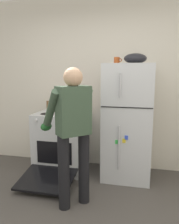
{
  "coord_description": "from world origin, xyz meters",
  "views": [
    {
      "loc": [
        0.62,
        -1.68,
        1.55
      ],
      "look_at": [
        -0.06,
        1.32,
        1.0
      ],
      "focal_mm": 36.17,
      "sensor_mm": 36.0,
      "label": 1
    }
  ],
  "objects_px": {
    "person_cook": "(72,126)",
    "pepper_mill": "(48,105)",
    "mixing_bowl": "(135,58)",
    "stove_range": "(61,142)",
    "red_pot": "(70,109)",
    "refrigerator": "(127,122)",
    "coffee_mug": "(117,61)"
  },
  "relations": [
    {
      "from": "refrigerator",
      "to": "red_pot",
      "type": "height_order",
      "value": "refrigerator"
    },
    {
      "from": "coffee_mug",
      "to": "stove_range",
      "type": "bearing_deg",
      "value": -175.39
    },
    {
      "from": "stove_range",
      "to": "red_pot",
      "type": "bearing_deg",
      "value": -11.32
    },
    {
      "from": "refrigerator",
      "to": "coffee_mug",
      "type": "relative_size",
      "value": 14.82
    },
    {
      "from": "stove_range",
      "to": "pepper_mill",
      "type": "relative_size",
      "value": 8.34
    },
    {
      "from": "stove_range",
      "to": "person_cook",
      "type": "bearing_deg",
      "value": -62.17
    },
    {
      "from": "refrigerator",
      "to": "red_pot",
      "type": "relative_size",
      "value": 4.52
    },
    {
      "from": "red_pot",
      "to": "pepper_mill",
      "type": "distance_m",
      "value": 0.52
    },
    {
      "from": "person_cook",
      "to": "coffee_mug",
      "type": "height_order",
      "value": "coffee_mug"
    },
    {
      "from": "stove_range",
      "to": "refrigerator",
      "type": "bearing_deg",
      "value": 0.99
    },
    {
      "from": "person_cook",
      "to": "pepper_mill",
      "type": "distance_m",
      "value": 1.33
    },
    {
      "from": "pepper_mill",
      "to": "stove_range",
      "type": "bearing_deg",
      "value": -36.0
    },
    {
      "from": "person_cook",
      "to": "pepper_mill",
      "type": "bearing_deg",
      "value": 124.91
    },
    {
      "from": "red_pot",
      "to": "mixing_bowl",
      "type": "height_order",
      "value": "mixing_bowl"
    },
    {
      "from": "red_pot",
      "to": "coffee_mug",
      "type": "xyz_separation_m",
      "value": [
        0.68,
        0.1,
        0.72
      ]
    },
    {
      "from": "red_pot",
      "to": "coffee_mug",
      "type": "relative_size",
      "value": 3.28
    },
    {
      "from": "person_cook",
      "to": "red_pot",
      "type": "bearing_deg",
      "value": 109.65
    },
    {
      "from": "refrigerator",
      "to": "pepper_mill",
      "type": "bearing_deg",
      "value": 171.38
    },
    {
      "from": "person_cook",
      "to": "coffee_mug",
      "type": "distance_m",
      "value": 1.27
    },
    {
      "from": "stove_range",
      "to": "mixing_bowl",
      "type": "xyz_separation_m",
      "value": [
        1.1,
        0.02,
        1.28
      ]
    },
    {
      "from": "red_pot",
      "to": "mixing_bowl",
      "type": "relative_size",
      "value": 1.18
    },
    {
      "from": "pepper_mill",
      "to": "red_pot",
      "type": "bearing_deg",
      "value": -28.52
    },
    {
      "from": "stove_range",
      "to": "coffee_mug",
      "type": "bearing_deg",
      "value": 4.61
    },
    {
      "from": "stove_range",
      "to": "person_cook",
      "type": "xyz_separation_m",
      "value": [
        0.46,
        -0.87,
        0.5
      ]
    },
    {
      "from": "refrigerator",
      "to": "stove_range",
      "type": "height_order",
      "value": "refrigerator"
    },
    {
      "from": "person_cook",
      "to": "mixing_bowl",
      "type": "relative_size",
      "value": 5.12
    },
    {
      "from": "red_pot",
      "to": "mixing_bowl",
      "type": "bearing_deg",
      "value": 3.04
    },
    {
      "from": "refrigerator",
      "to": "red_pot",
      "type": "xyz_separation_m",
      "value": [
        -0.86,
        -0.05,
        0.16
      ]
    },
    {
      "from": "mixing_bowl",
      "to": "stove_range",
      "type": "bearing_deg",
      "value": -179.06
    },
    {
      "from": "pepper_mill",
      "to": "mixing_bowl",
      "type": "distance_m",
      "value": 1.59
    },
    {
      "from": "refrigerator",
      "to": "person_cook",
      "type": "height_order",
      "value": "refrigerator"
    },
    {
      "from": "refrigerator",
      "to": "pepper_mill",
      "type": "height_order",
      "value": "refrigerator"
    }
  ]
}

